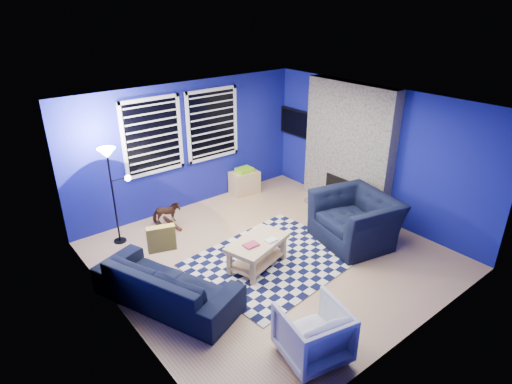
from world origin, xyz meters
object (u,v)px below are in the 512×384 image
(rocking_horse, at_px, (166,213))
(floor_lamp, at_px, (110,166))
(coffee_table, at_px, (257,248))
(cabinet, at_px, (245,182))
(tv, at_px, (297,123))
(sofa, at_px, (167,283))
(armchair_bent, at_px, (313,333))
(armchair_big, at_px, (355,219))

(rocking_horse, height_order, floor_lamp, floor_lamp)
(coffee_table, bearing_deg, cabinet, 56.70)
(cabinet, bearing_deg, coffee_table, -117.23)
(tv, relative_size, sofa, 0.48)
(armchair_bent, height_order, rocking_horse, armchair_bent)
(tv, height_order, floor_lamp, floor_lamp)
(sofa, height_order, floor_lamp, floor_lamp)
(rocking_horse, distance_m, cabinet, 2.07)
(rocking_horse, relative_size, floor_lamp, 0.29)
(armchair_big, distance_m, cabinet, 2.82)
(coffee_table, relative_size, cabinet, 1.77)
(sofa, bearing_deg, armchair_big, -121.01)
(tv, height_order, cabinet, tv)
(armchair_bent, height_order, floor_lamp, floor_lamp)
(coffee_table, height_order, floor_lamp, floor_lamp)
(armchair_bent, bearing_deg, coffee_table, -97.01)
(armchair_bent, distance_m, cabinet, 4.75)
(rocking_horse, bearing_deg, sofa, 172.57)
(rocking_horse, bearing_deg, cabinet, -61.14)
(coffee_table, distance_m, floor_lamp, 2.73)
(tv, bearing_deg, rocking_horse, -179.02)
(sofa, relative_size, coffee_table, 1.88)
(tv, distance_m, rocking_horse, 3.51)
(armchair_big, relative_size, coffee_table, 1.17)
(armchair_big, bearing_deg, rocking_horse, -124.94)
(rocking_horse, bearing_deg, armchair_big, -117.01)
(tv, xyz_separation_m, sofa, (-4.34, -1.99, -1.09))
(sofa, xyz_separation_m, coffee_table, (1.51, -0.13, 0.04))
(tv, bearing_deg, floor_lamp, -179.87)
(armchair_big, height_order, cabinet, armchair_big)
(armchair_big, height_order, armchair_bent, armchair_big)
(sofa, distance_m, rocking_horse, 2.19)
(coffee_table, height_order, cabinet, cabinet)
(cabinet, bearing_deg, tv, -4.98)
(sofa, xyz_separation_m, floor_lamp, (0.14, 1.98, 1.10))
(coffee_table, relative_size, floor_lamp, 0.65)
(armchair_bent, bearing_deg, tv, -118.87)
(tv, height_order, rocking_horse, tv)
(tv, relative_size, rocking_horse, 1.99)
(tv, height_order, coffee_table, tv)
(cabinet, bearing_deg, armchair_big, -78.71)
(tv, distance_m, armchair_bent, 5.38)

